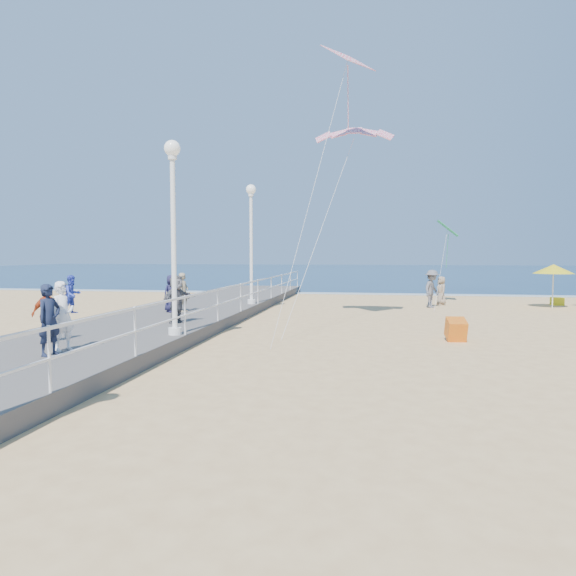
% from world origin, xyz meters
% --- Properties ---
extents(ground, '(160.00, 160.00, 0.00)m').
position_xyz_m(ground, '(0.00, 0.00, 0.00)').
color(ground, '#E0B575').
rests_on(ground, ground).
extents(ocean, '(160.00, 90.00, 0.05)m').
position_xyz_m(ocean, '(0.00, 65.00, 0.01)').
color(ocean, '#0C2748').
rests_on(ocean, ground).
extents(surf_line, '(160.00, 1.20, 0.04)m').
position_xyz_m(surf_line, '(0.00, 20.50, 0.03)').
color(surf_line, silver).
rests_on(surf_line, ground).
extents(boardwalk, '(5.00, 44.00, 0.40)m').
position_xyz_m(boardwalk, '(-7.50, 0.00, 0.20)').
color(boardwalk, '#645F5A').
rests_on(boardwalk, ground).
extents(railing, '(0.05, 42.00, 0.55)m').
position_xyz_m(railing, '(-5.05, 0.00, 1.25)').
color(railing, white).
rests_on(railing, boardwalk).
extents(lamp_post_mid, '(0.44, 0.44, 5.32)m').
position_xyz_m(lamp_post_mid, '(-5.35, 0.00, 3.66)').
color(lamp_post_mid, white).
rests_on(lamp_post_mid, boardwalk).
extents(lamp_post_far, '(0.44, 0.44, 5.32)m').
position_xyz_m(lamp_post_far, '(-5.35, 9.00, 3.66)').
color(lamp_post_far, white).
rests_on(lamp_post_far, boardwalk).
extents(woman_holding_toddler, '(0.57, 0.69, 1.61)m').
position_xyz_m(woman_holding_toddler, '(-6.98, -2.66, 1.21)').
color(woman_holding_toddler, white).
rests_on(woman_holding_toddler, boardwalk).
extents(toddler_held, '(0.47, 0.53, 0.90)m').
position_xyz_m(toddler_held, '(-6.83, -2.51, 1.70)').
color(toddler_held, blue).
rests_on(toddler_held, boardwalk).
extents(spectator_0, '(0.50, 0.65, 1.58)m').
position_xyz_m(spectator_0, '(-6.94, -3.23, 1.19)').
color(spectator_0, '#181F35').
rests_on(spectator_0, boardwalk).
extents(spectator_3, '(0.60, 0.91, 1.44)m').
position_xyz_m(spectator_3, '(-8.06, -1.71, 1.12)').
color(spectator_3, '#BA3C17').
rests_on(spectator_3, boardwalk).
extents(spectator_4, '(0.78, 0.84, 1.44)m').
position_xyz_m(spectator_4, '(-7.60, 5.26, 1.12)').
color(spectator_4, '#1D1B3C').
rests_on(spectator_4, boardwalk).
extents(spectator_5, '(0.89, 1.53, 1.57)m').
position_xyz_m(spectator_5, '(-6.19, 2.26, 1.19)').
color(spectator_5, slate).
rests_on(spectator_5, boardwalk).
extents(spectator_6, '(0.39, 0.57, 1.51)m').
position_xyz_m(spectator_6, '(-7.22, 5.54, 1.15)').
color(spectator_6, gray).
rests_on(spectator_6, boardwalk).
extents(beach_walker_a, '(1.20, 1.39, 1.87)m').
position_xyz_m(beach_walker_a, '(2.89, 12.50, 0.93)').
color(beach_walker_a, '#5E5D63').
rests_on(beach_walker_a, ground).
extents(beach_walker_c, '(0.66, 0.83, 1.48)m').
position_xyz_m(beach_walker_c, '(3.54, 14.05, 0.74)').
color(beach_walker_c, gray).
rests_on(beach_walker_c, ground).
extents(box_kite, '(0.62, 0.76, 0.74)m').
position_xyz_m(box_kite, '(2.55, 2.56, 0.30)').
color(box_kite, red).
rests_on(box_kite, ground).
extents(beach_umbrella, '(1.90, 1.90, 2.14)m').
position_xyz_m(beach_umbrella, '(8.67, 13.25, 1.91)').
color(beach_umbrella, white).
rests_on(beach_umbrella, ground).
extents(beach_chair_left, '(0.55, 0.55, 0.40)m').
position_xyz_m(beach_chair_left, '(9.43, 14.89, 0.20)').
color(beach_chair_left, yellow).
rests_on(beach_chair_left, ground).
extents(kite_parafoil, '(3.05, 0.94, 0.65)m').
position_xyz_m(kite_parafoil, '(-0.73, 6.73, 7.36)').
color(kite_parafoil, '#E51B51').
extents(kite_diamond_green, '(1.17, 1.43, 0.86)m').
position_xyz_m(kite_diamond_green, '(3.93, 15.09, 4.00)').
color(kite_diamond_green, '#219D5E').
extents(kite_diamond_redwhite, '(1.87, 1.91, 0.85)m').
position_xyz_m(kite_diamond_redwhite, '(-0.85, 4.52, 9.26)').
color(kite_diamond_redwhite, red).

